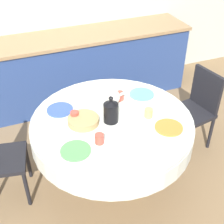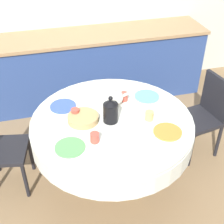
# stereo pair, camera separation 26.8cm
# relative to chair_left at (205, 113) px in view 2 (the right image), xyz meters

# --- Properties ---
(ground_plane) EXTENTS (12.00, 12.00, 0.00)m
(ground_plane) POSITION_rel_chair_left_xyz_m (-1.04, -0.18, -0.49)
(ground_plane) COLOR #8E704C
(kitchen_counter) EXTENTS (3.24, 0.64, 0.92)m
(kitchen_counter) POSITION_rel_chair_left_xyz_m (-1.04, 1.37, -0.04)
(kitchen_counter) COLOR #2D4784
(kitchen_counter) RESTS_ON ground_plane
(dining_table) EXTENTS (1.44, 1.44, 0.74)m
(dining_table) POSITION_rel_chair_left_xyz_m (-1.04, -0.18, 0.12)
(dining_table) COLOR tan
(dining_table) RESTS_ON ground_plane
(chair_left) EXTENTS (0.46, 0.46, 0.88)m
(chair_left) POSITION_rel_chair_left_xyz_m (0.00, 0.00, 0.00)
(chair_left) COLOR black
(chair_left) RESTS_ON ground_plane
(plate_near_left) EXTENTS (0.24, 0.24, 0.01)m
(plate_near_left) POSITION_rel_chair_left_xyz_m (-1.46, -0.45, 0.25)
(plate_near_left) COLOR #5BA85B
(plate_near_left) RESTS_ON dining_table
(cup_near_left) EXTENTS (0.07, 0.07, 0.08)m
(cup_near_left) POSITION_rel_chair_left_xyz_m (-1.25, -0.43, 0.29)
(cup_near_left) COLOR #CC4C3D
(cup_near_left) RESTS_ON dining_table
(plate_near_right) EXTENTS (0.24, 0.24, 0.01)m
(plate_near_right) POSITION_rel_chair_left_xyz_m (-0.64, -0.47, 0.25)
(plate_near_right) COLOR orange
(plate_near_right) RESTS_ON dining_table
(cup_near_right) EXTENTS (0.07, 0.07, 0.08)m
(cup_near_right) POSITION_rel_chair_left_xyz_m (-0.73, -0.26, 0.29)
(cup_near_right) COLOR #DBB766
(cup_near_right) RESTS_ON dining_table
(plate_far_left) EXTENTS (0.24, 0.24, 0.01)m
(plate_far_left) POSITION_rel_chair_left_xyz_m (-1.43, 0.12, 0.25)
(plate_far_left) COLOR #3856AD
(plate_far_left) RESTS_ON dining_table
(cup_far_left) EXTENTS (0.07, 0.07, 0.08)m
(cup_far_left) POSITION_rel_chair_left_xyz_m (-1.35, -0.06, 0.29)
(cup_far_left) COLOR #CC4C3D
(cup_far_left) RESTS_ON dining_table
(plate_far_right) EXTENTS (0.24, 0.24, 0.01)m
(plate_far_right) POSITION_rel_chair_left_xyz_m (-0.62, 0.08, 0.25)
(plate_far_right) COLOR #60BCB7
(plate_far_right) RESTS_ON dining_table
(cup_far_right) EXTENTS (0.07, 0.07, 0.08)m
(cup_far_right) POSITION_rel_chair_left_xyz_m (-0.86, 0.09, 0.29)
(cup_far_right) COLOR #CC4C3D
(cup_far_right) RESTS_ON dining_table
(coffee_carafe) EXTENTS (0.13, 0.13, 0.25)m
(coffee_carafe) POSITION_rel_chair_left_xyz_m (-1.06, -0.20, 0.35)
(coffee_carafe) COLOR black
(coffee_carafe) RESTS_ON dining_table
(teapot) EXTENTS (0.20, 0.14, 0.19)m
(teapot) POSITION_rel_chair_left_xyz_m (-0.95, 0.03, 0.33)
(teapot) COLOR silver
(teapot) RESTS_ON dining_table
(bread_basket) EXTENTS (0.27, 0.27, 0.05)m
(bread_basket) POSITION_rel_chair_left_xyz_m (-1.29, -0.14, 0.27)
(bread_basket) COLOR tan
(bread_basket) RESTS_ON dining_table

